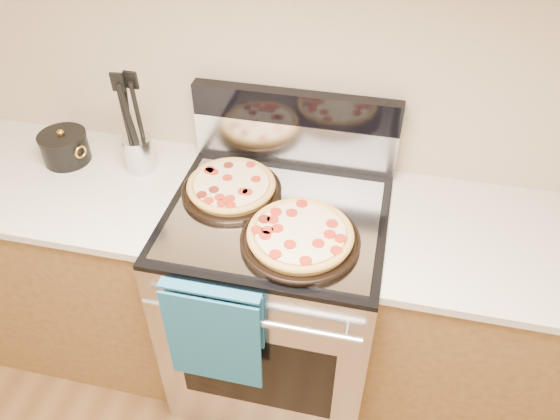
% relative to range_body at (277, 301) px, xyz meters
% --- Properties ---
extents(wall_back, '(4.00, 0.00, 4.00)m').
position_rel_range_body_xyz_m(wall_back, '(0.00, 0.35, 0.90)').
color(wall_back, '#C0AC8A').
rests_on(wall_back, ground).
extents(range_body, '(0.76, 0.68, 0.90)m').
position_rel_range_body_xyz_m(range_body, '(0.00, 0.00, 0.00)').
color(range_body, '#B7B7BC').
rests_on(range_body, ground).
extents(oven_window, '(0.56, 0.01, 0.40)m').
position_rel_range_body_xyz_m(oven_window, '(0.00, -0.34, 0.00)').
color(oven_window, black).
rests_on(oven_window, range_body).
extents(cooktop, '(0.76, 0.68, 0.02)m').
position_rel_range_body_xyz_m(cooktop, '(0.00, 0.00, 0.46)').
color(cooktop, black).
rests_on(cooktop, range_body).
extents(backsplash_lower, '(0.76, 0.06, 0.18)m').
position_rel_range_body_xyz_m(backsplash_lower, '(0.00, 0.31, 0.56)').
color(backsplash_lower, silver).
rests_on(backsplash_lower, cooktop).
extents(backsplash_upper, '(0.76, 0.06, 0.12)m').
position_rel_range_body_xyz_m(backsplash_upper, '(0.00, 0.31, 0.71)').
color(backsplash_upper, black).
rests_on(backsplash_upper, backsplash_lower).
extents(oven_handle, '(0.70, 0.03, 0.03)m').
position_rel_range_body_xyz_m(oven_handle, '(0.00, -0.38, 0.35)').
color(oven_handle, silver).
rests_on(oven_handle, range_body).
extents(dish_towel, '(0.32, 0.05, 0.42)m').
position_rel_range_body_xyz_m(dish_towel, '(-0.12, -0.38, 0.25)').
color(dish_towel, '#1B678A').
rests_on(dish_towel, oven_handle).
extents(foil_sheet, '(0.70, 0.55, 0.01)m').
position_rel_range_body_xyz_m(foil_sheet, '(0.00, -0.03, 0.47)').
color(foil_sheet, gray).
rests_on(foil_sheet, cooktop).
extents(cabinet_left, '(1.00, 0.62, 0.88)m').
position_rel_range_body_xyz_m(cabinet_left, '(-0.88, 0.03, -0.01)').
color(cabinet_left, brown).
rests_on(cabinet_left, ground).
extents(countertop_left, '(1.02, 0.64, 0.03)m').
position_rel_range_body_xyz_m(countertop_left, '(-0.88, 0.03, 0.45)').
color(countertop_left, beige).
rests_on(countertop_left, cabinet_left).
extents(cabinet_right, '(1.00, 0.62, 0.88)m').
position_rel_range_body_xyz_m(cabinet_right, '(0.88, 0.03, -0.01)').
color(cabinet_right, brown).
rests_on(cabinet_right, ground).
extents(countertop_right, '(1.02, 0.64, 0.03)m').
position_rel_range_body_xyz_m(countertop_right, '(0.88, 0.03, 0.45)').
color(countertop_right, beige).
rests_on(countertop_right, cabinet_right).
extents(pepperoni_pizza_back, '(0.41, 0.41, 0.05)m').
position_rel_range_body_xyz_m(pepperoni_pizza_back, '(-0.18, 0.07, 0.50)').
color(pepperoni_pizza_back, '#B58137').
rests_on(pepperoni_pizza_back, foil_sheet).
extents(pepperoni_pizza_front, '(0.48, 0.48, 0.05)m').
position_rel_range_body_xyz_m(pepperoni_pizza_front, '(0.11, -0.13, 0.50)').
color(pepperoni_pizza_front, '#B58137').
rests_on(pepperoni_pizza_front, foil_sheet).
extents(utensil_crock, '(0.15, 0.15, 0.14)m').
position_rel_range_body_xyz_m(utensil_crock, '(-0.56, 0.15, 0.53)').
color(utensil_crock, silver).
rests_on(utensil_crock, countertop_left).
extents(saucepan, '(0.23, 0.23, 0.11)m').
position_rel_range_body_xyz_m(saucepan, '(-0.87, 0.14, 0.51)').
color(saucepan, black).
rests_on(saucepan, countertop_left).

